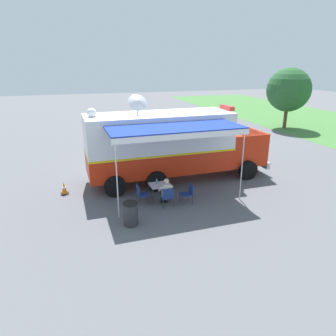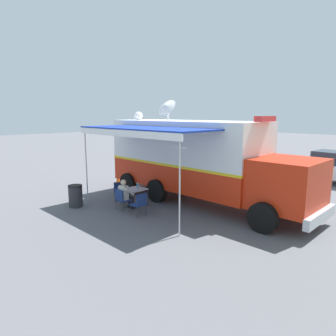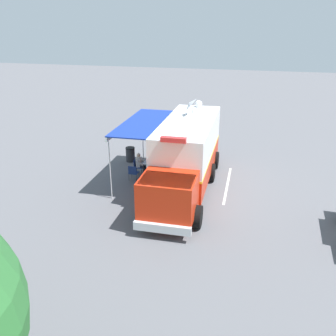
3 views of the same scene
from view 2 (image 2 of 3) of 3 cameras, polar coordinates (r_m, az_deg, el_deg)
ground_plane at (r=13.94m, az=3.20°, el=-5.71°), size 100.00×100.00×0.00m
lot_stripe at (r=15.70m, az=7.80°, el=-3.97°), size 0.20×4.80×0.01m
command_truck at (r=13.04m, az=5.64°, el=1.89°), size 4.97×9.53×4.53m
folding_table at (r=12.76m, az=-6.13°, el=-4.12°), size 0.81×0.81×0.73m
water_bottle at (r=12.85m, az=-5.73°, el=-3.27°), size 0.07×0.07×0.22m
folding_chair_at_table at (r=12.23m, az=-8.65°, el=-5.58°), size 0.49×0.49×0.87m
folding_chair_beside_table at (r=13.38m, az=-8.89°, el=-4.22°), size 0.49×0.49×0.87m
folding_chair_spare_by_truck at (r=11.53m, az=-5.33°, el=-6.48°), size 0.48×0.48×0.87m
seated_responder at (r=12.30m, az=-7.96°, el=-4.80°), size 0.67×0.56×1.25m
trash_bin at (r=13.19m, az=-16.90°, el=-5.01°), size 0.57×0.57×0.91m
traffic_cone at (r=17.14m, az=-9.29°, el=-1.86°), size 0.36×0.36×0.58m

